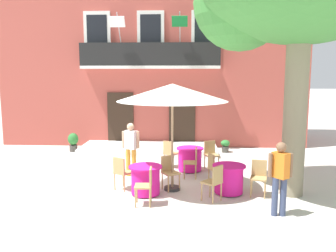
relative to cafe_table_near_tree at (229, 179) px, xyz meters
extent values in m
plane|color=beige|center=(-2.47, 0.87, -0.39)|extent=(120.00, 120.00, 0.00)
cube|color=#B24C42|center=(-2.62, 7.87, 3.36)|extent=(13.00, 4.00, 7.50)
cube|color=#332319|center=(-3.92, 5.84, 0.76)|extent=(1.10, 0.08, 2.30)
cube|color=#332319|center=(-1.32, 5.84, 0.76)|extent=(1.10, 0.08, 2.30)
cube|color=silver|center=(-4.82, 5.83, 4.26)|extent=(1.10, 0.08, 1.90)
cube|color=black|center=(-4.82, 5.80, 4.26)|extent=(0.84, 0.04, 1.60)
cube|color=silver|center=(-2.62, 5.83, 4.26)|extent=(1.10, 0.08, 1.90)
cube|color=black|center=(-2.62, 5.80, 4.26)|extent=(0.84, 0.04, 1.60)
cube|color=silver|center=(-0.42, 5.83, 4.26)|extent=(1.10, 0.08, 1.90)
cube|color=black|center=(-0.42, 5.80, 4.26)|extent=(0.84, 0.04, 1.60)
cube|color=silver|center=(-2.62, 5.55, 2.95)|extent=(5.60, 0.65, 0.12)
cube|color=black|center=(-2.62, 5.25, 3.46)|extent=(5.60, 0.06, 0.90)
cylinder|color=#B2B2B7|center=(-3.82, 5.37, 4.36)|extent=(0.04, 0.95, 1.33)
cube|color=white|center=(-3.82, 4.92, 4.66)|extent=(0.60, 0.29, 0.38)
cylinder|color=#B2B2B7|center=(-1.42, 5.37, 4.36)|extent=(0.04, 0.95, 1.33)
cube|color=#146B2D|center=(-1.42, 4.92, 4.66)|extent=(0.60, 0.29, 0.38)
cylinder|color=slate|center=(-4.92, 5.57, 3.17)|extent=(0.34, 0.34, 0.33)
ellipsoid|color=#38843D|center=(-4.92, 5.57, 3.54)|extent=(0.44, 0.44, 0.40)
cylinder|color=slate|center=(-3.38, 5.57, 3.14)|extent=(0.27, 0.27, 0.26)
ellipsoid|color=#38843D|center=(-3.38, 5.57, 3.51)|extent=(0.35, 0.35, 0.49)
cylinder|color=slate|center=(-1.85, 5.57, 3.12)|extent=(0.26, 0.26, 0.22)
ellipsoid|color=#38843D|center=(-1.85, 5.57, 3.42)|extent=(0.34, 0.34, 0.38)
cylinder|color=slate|center=(-0.32, 5.57, 3.14)|extent=(0.28, 0.28, 0.26)
ellipsoid|color=#2D7533|center=(-0.32, 5.57, 3.48)|extent=(0.37, 0.37, 0.42)
cube|color=silver|center=(-2.62, 4.85, -0.27)|extent=(5.35, 2.05, 0.25)
cylinder|color=#7F755B|center=(1.61, 0.02, 1.57)|extent=(0.58, 0.58, 3.93)
sphere|color=#3D7F38|center=(0.26, 0.63, 4.52)|extent=(2.46, 2.46, 2.46)
cylinder|color=#DB1984|center=(0.00, 0.00, -0.02)|extent=(0.74, 0.74, 0.68)
cylinder|color=#DB1984|center=(0.00, 0.00, 0.35)|extent=(0.86, 0.86, 0.04)
cylinder|color=#2D2823|center=(0.00, 0.00, -0.38)|extent=(0.44, 0.44, 0.03)
cylinder|color=tan|center=(-0.72, -0.59, -0.17)|extent=(0.04, 0.04, 0.45)
cylinder|color=tan|center=(-0.50, -0.33, -0.17)|extent=(0.04, 0.04, 0.45)
cylinder|color=tan|center=(-0.47, -0.81, -0.17)|extent=(0.04, 0.04, 0.45)
cylinder|color=tan|center=(-0.25, -0.55, -0.17)|extent=(0.04, 0.04, 0.45)
cube|color=tan|center=(-0.49, -0.57, 0.08)|extent=(0.56, 0.56, 0.04)
cube|color=tan|center=(-0.35, -0.69, 0.31)|extent=(0.28, 0.32, 0.42)
cylinder|color=tan|center=(0.85, -0.38, -0.17)|extent=(0.04, 0.04, 0.45)
cylinder|color=tan|center=(0.52, -0.30, -0.17)|extent=(0.04, 0.04, 0.45)
cylinder|color=tan|center=(0.93, -0.05, -0.17)|extent=(0.04, 0.04, 0.45)
cylinder|color=tan|center=(0.60, 0.03, -0.17)|extent=(0.04, 0.04, 0.45)
cube|color=tan|center=(0.73, -0.18, 0.08)|extent=(0.48, 0.48, 0.04)
cube|color=tan|center=(0.77, 0.00, 0.31)|extent=(0.38, 0.13, 0.42)
cylinder|color=tan|center=(-0.15, 0.92, -0.17)|extent=(0.04, 0.04, 0.45)
cylinder|color=tan|center=(-0.04, 0.60, -0.17)|extent=(0.04, 0.04, 0.45)
cylinder|color=tan|center=(-0.47, 0.81, -0.17)|extent=(0.04, 0.04, 0.45)
cylinder|color=tan|center=(-0.36, 0.49, -0.17)|extent=(0.04, 0.04, 0.45)
cube|color=tan|center=(-0.26, 0.71, 0.08)|extent=(0.51, 0.51, 0.04)
cube|color=tan|center=(-0.43, 0.64, 0.31)|extent=(0.17, 0.37, 0.42)
cylinder|color=#DB1984|center=(-1.00, 2.11, -0.02)|extent=(0.74, 0.74, 0.68)
cylinder|color=#DB1984|center=(-1.00, 2.11, 0.35)|extent=(0.86, 0.86, 0.04)
cylinder|color=#2D2823|center=(-1.00, 2.11, -0.38)|extent=(0.44, 0.44, 0.03)
cylinder|color=tan|center=(-1.17, 1.19, -0.17)|extent=(0.04, 0.04, 0.45)
cylinder|color=tan|center=(-1.17, 1.53, -0.17)|extent=(0.04, 0.04, 0.45)
cylinder|color=tan|center=(-0.83, 1.19, -0.17)|extent=(0.04, 0.04, 0.45)
cylinder|color=tan|center=(-0.83, 1.53, -0.17)|extent=(0.04, 0.04, 0.45)
cube|color=tan|center=(-1.00, 1.36, 0.08)|extent=(0.40, 0.40, 0.04)
cube|color=tan|center=(-0.82, 1.36, 0.31)|extent=(0.04, 0.38, 0.42)
cylinder|color=tan|center=(-0.08, 2.26, -0.17)|extent=(0.04, 0.04, 0.45)
cylinder|color=tan|center=(-0.40, 2.14, -0.17)|extent=(0.04, 0.04, 0.45)
cylinder|color=tan|center=(-0.19, 2.58, -0.17)|extent=(0.04, 0.04, 0.45)
cylinder|color=tan|center=(-0.51, 2.46, -0.17)|extent=(0.04, 0.04, 0.45)
cube|color=tan|center=(-0.29, 2.36, 0.08)|extent=(0.51, 0.51, 0.04)
cube|color=tan|center=(-0.35, 2.53, 0.31)|extent=(0.37, 0.16, 0.42)
cylinder|color=tan|center=(-1.66, 2.78, -0.17)|extent=(0.04, 0.04, 0.45)
cylinder|color=tan|center=(-1.38, 2.58, -0.17)|extent=(0.04, 0.04, 0.45)
cylinder|color=tan|center=(-1.85, 2.50, -0.17)|extent=(0.04, 0.04, 0.45)
cylinder|color=tan|center=(-1.57, 2.30, -0.17)|extent=(0.04, 0.04, 0.45)
cube|color=tan|center=(-1.61, 2.54, 0.08)|extent=(0.56, 0.56, 0.04)
cube|color=tan|center=(-1.72, 2.39, 0.31)|extent=(0.33, 0.25, 0.42)
cylinder|color=#DB1984|center=(-2.16, -0.21, -0.02)|extent=(0.74, 0.74, 0.68)
cylinder|color=#DB1984|center=(-2.16, -0.21, 0.35)|extent=(0.86, 0.86, 0.04)
cylinder|color=#2D2823|center=(-2.16, -0.21, -0.38)|extent=(0.44, 0.44, 0.03)
cylinder|color=tan|center=(-1.29, 0.14, -0.17)|extent=(0.04, 0.04, 0.45)
cylinder|color=tan|center=(-1.58, -0.04, -0.17)|extent=(0.04, 0.04, 0.45)
cylinder|color=tan|center=(-1.47, 0.43, -0.17)|extent=(0.04, 0.04, 0.45)
cylinder|color=tan|center=(-1.76, 0.24, -0.17)|extent=(0.04, 0.04, 0.45)
cube|color=tan|center=(-1.52, 0.19, 0.08)|extent=(0.55, 0.55, 0.04)
cube|color=tan|center=(-1.62, 0.34, 0.31)|extent=(0.34, 0.24, 0.42)
cylinder|color=tan|center=(-2.86, 0.41, -0.17)|extent=(0.04, 0.04, 0.45)
cylinder|color=tan|center=(-2.57, 0.23, -0.17)|extent=(0.04, 0.04, 0.45)
cylinder|color=tan|center=(-3.03, 0.12, -0.17)|extent=(0.04, 0.04, 0.45)
cylinder|color=tan|center=(-2.74, -0.06, -0.17)|extent=(0.04, 0.04, 0.45)
cube|color=tan|center=(-2.80, 0.18, 0.08)|extent=(0.55, 0.55, 0.04)
cube|color=tan|center=(-2.89, 0.02, 0.31)|extent=(0.35, 0.23, 0.42)
cylinder|color=tan|center=(-2.29, -1.14, -0.17)|extent=(0.04, 0.04, 0.45)
cylinder|color=tan|center=(-2.30, -0.80, -0.17)|extent=(0.04, 0.04, 0.45)
cylinder|color=tan|center=(-1.95, -1.12, -0.17)|extent=(0.04, 0.04, 0.45)
cylinder|color=tan|center=(-1.96, -0.78, -0.17)|extent=(0.04, 0.04, 0.45)
cube|color=tan|center=(-2.13, -0.96, 0.08)|extent=(0.42, 0.42, 0.04)
cube|color=tan|center=(-1.95, -0.95, 0.31)|extent=(0.06, 0.38, 0.42)
cylinder|color=#997A56|center=(-1.49, 0.21, 0.88)|extent=(0.06, 0.06, 2.55)
cylinder|color=#333333|center=(-1.49, 0.21, -0.35)|extent=(0.44, 0.44, 0.08)
cone|color=white|center=(-1.49, 0.21, 2.23)|extent=(2.90, 2.90, 0.45)
cylinder|color=#47423D|center=(-5.64, 4.75, -0.26)|extent=(0.32, 0.32, 0.26)
ellipsoid|color=#2D7533|center=(-5.64, 4.75, 0.11)|extent=(0.41, 0.41, 0.48)
cylinder|color=#47423D|center=(0.41, 4.93, -0.27)|extent=(0.27, 0.27, 0.24)
ellipsoid|color=#2D7533|center=(0.41, 4.93, -0.02)|extent=(0.35, 0.35, 0.25)
cylinder|color=#384260|center=(0.85, -1.43, 0.04)|extent=(0.14, 0.14, 0.87)
cylinder|color=#384260|center=(1.03, -1.43, 0.04)|extent=(0.14, 0.14, 0.87)
cube|color=orange|center=(0.94, -1.43, 0.75)|extent=(0.39, 0.40, 0.56)
sphere|color=brown|center=(0.94, -1.43, 1.15)|extent=(0.22, 0.22, 0.22)
cylinder|color=brown|center=(0.72, -1.43, 0.75)|extent=(0.09, 0.09, 0.52)
cylinder|color=brown|center=(1.16, -1.43, 0.75)|extent=(0.09, 0.09, 0.52)
cylinder|color=gold|center=(-2.89, 1.48, 0.03)|extent=(0.14, 0.14, 0.84)
cylinder|color=gold|center=(-2.71, 1.48, 0.03)|extent=(0.14, 0.14, 0.84)
cube|color=white|center=(-2.80, 1.48, 0.73)|extent=(0.40, 0.33, 0.56)
sphere|color=tan|center=(-2.80, 1.48, 1.13)|extent=(0.22, 0.22, 0.22)
cylinder|color=tan|center=(-3.02, 1.48, 0.73)|extent=(0.09, 0.09, 0.52)
cylinder|color=tan|center=(-2.58, 1.48, 0.73)|extent=(0.09, 0.09, 0.52)
camera|label=1|loc=(-1.08, -9.18, 2.75)|focal=38.64mm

